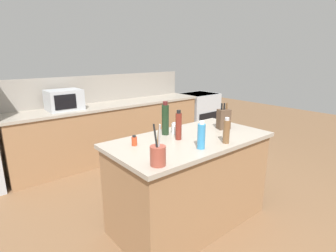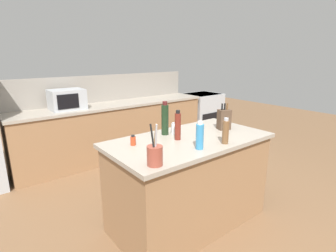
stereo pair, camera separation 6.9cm
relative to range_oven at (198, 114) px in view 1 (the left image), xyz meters
name	(u,v)px [view 1 (the left image)]	position (x,y,z in m)	size (l,w,h in m)	color
ground_plane	(188,220)	(-2.40, -2.20, -0.47)	(14.00, 14.00, 0.00)	brown
back_counter_run	(114,130)	(-2.10, 0.00, 0.00)	(3.37, 0.66, 0.94)	#936B47
wall_backsplash	(103,88)	(-2.10, 0.32, 0.70)	(3.33, 0.03, 0.46)	gray
kitchen_island	(189,181)	(-2.40, -2.20, 0.01)	(1.64, 0.87, 0.94)	#936B47
range_oven	(198,114)	(0.00, 0.00, 0.00)	(0.76, 0.65, 0.92)	#ADB2B7
microwave	(64,100)	(-2.89, 0.00, 0.62)	(0.49, 0.39, 0.30)	#ADB2B7
knife_block	(224,119)	(-1.89, -2.19, 0.59)	(0.16, 0.14, 0.29)	#4C3828
utensil_crock	(158,155)	(-3.05, -2.52, 0.56)	(0.12, 0.12, 0.32)	brown
wine_bottle	(165,119)	(-2.52, -1.95, 0.64)	(0.07, 0.07, 0.35)	black
pepper_grinder	(226,131)	(-2.25, -2.52, 0.59)	(0.06, 0.06, 0.24)	brown
hot_sauce_bottle	(226,119)	(-1.77, -2.13, 0.56)	(0.05, 0.05, 0.18)	red
spice_jar_paprika	(134,141)	(-2.95, -2.03, 0.52)	(0.05, 0.05, 0.10)	#B73D1E
vinegar_bottle	(179,126)	(-2.52, -2.15, 0.61)	(0.06, 0.06, 0.29)	maroon
salt_shaker	(174,129)	(-2.44, -1.99, 0.53)	(0.05, 0.05, 0.12)	silver
dish_soap_bottle	(201,136)	(-2.54, -2.48, 0.59)	(0.07, 0.07, 0.25)	#3384BC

